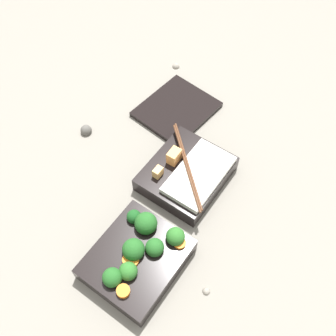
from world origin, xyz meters
name	(u,v)px	position (x,y,z in m)	size (l,w,h in m)	color
ground_plane	(159,212)	(0.00, 0.00, 0.00)	(3.00, 3.00, 0.00)	gray
bento_tray_vegetable	(138,256)	(-0.11, -0.03, 0.03)	(0.18, 0.15, 0.07)	black
bento_tray_rice	(187,173)	(0.10, 0.00, 0.02)	(0.18, 0.17, 0.07)	black
bento_lid	(177,109)	(0.25, 0.13, 0.01)	(0.17, 0.15, 0.01)	black
pebble_0	(86,130)	(0.07, 0.26, 0.01)	(0.03, 0.03, 0.03)	#595651
pebble_1	(176,65)	(0.38, 0.22, 0.00)	(0.02, 0.02, 0.02)	gray
pebble_2	(206,291)	(-0.08, -0.16, 0.00)	(0.01, 0.01, 0.01)	gray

